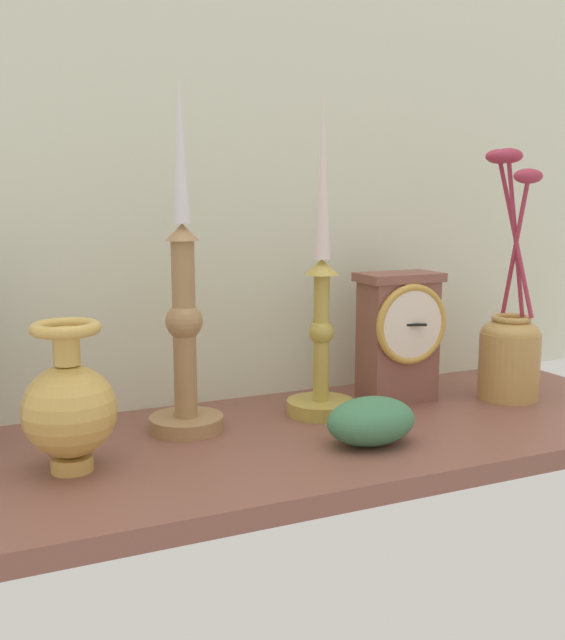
{
  "coord_description": "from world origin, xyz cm",
  "views": [
    {
      "loc": [
        -37.47,
        -77.31,
        28.33
      ],
      "look_at": [
        -2.51,
        0.0,
        14.0
      ],
      "focal_mm": 41.27,
      "sensor_mm": 36.0,
      "label": 1
    }
  ],
  "objects_px": {
    "candlestick_tall_center": "(184,326)",
    "brass_vase_bulbous": "(69,406)",
    "candlestick_tall_left": "(321,318)",
    "brass_vase_jar": "(510,340)",
    "mantel_clock": "(399,335)"
  },
  "relations": [
    {
      "from": "candlestick_tall_center",
      "to": "brass_vase_bulbous",
      "type": "xyz_separation_m",
      "value": [
        -0.15,
        -0.08,
        -0.06
      ]
    },
    {
      "from": "candlestick_tall_center",
      "to": "candlestick_tall_left",
      "type": "bearing_deg",
      "value": -1.44
    },
    {
      "from": "candlestick_tall_center",
      "to": "brass_vase_jar",
      "type": "height_order",
      "value": "candlestick_tall_center"
    },
    {
      "from": "mantel_clock",
      "to": "brass_vase_jar",
      "type": "height_order",
      "value": "brass_vase_jar"
    },
    {
      "from": "brass_vase_bulbous",
      "to": "candlestick_tall_left",
      "type": "bearing_deg",
      "value": 12.83
    },
    {
      "from": "mantel_clock",
      "to": "candlestick_tall_left",
      "type": "distance_m",
      "value": 0.13
    },
    {
      "from": "candlestick_tall_left",
      "to": "brass_vase_jar",
      "type": "relative_size",
      "value": 1.2
    },
    {
      "from": "mantel_clock",
      "to": "candlestick_tall_center",
      "type": "distance_m",
      "value": 0.31
    },
    {
      "from": "mantel_clock",
      "to": "candlestick_tall_left",
      "type": "relative_size",
      "value": 0.43
    },
    {
      "from": "mantel_clock",
      "to": "candlestick_tall_center",
      "type": "relative_size",
      "value": 0.43
    },
    {
      "from": "brass_vase_bulbous",
      "to": "mantel_clock",
      "type": "bearing_deg",
      "value": 10.67
    },
    {
      "from": "candlestick_tall_center",
      "to": "brass_vase_bulbous",
      "type": "bearing_deg",
      "value": -151.7
    },
    {
      "from": "mantel_clock",
      "to": "candlestick_tall_center",
      "type": "xyz_separation_m",
      "value": [
        -0.31,
        -0.01,
        0.04
      ]
    },
    {
      "from": "candlestick_tall_center",
      "to": "brass_vase_jar",
      "type": "distance_m",
      "value": 0.46
    },
    {
      "from": "candlestick_tall_left",
      "to": "brass_vase_jar",
      "type": "bearing_deg",
      "value": -8.69
    }
  ]
}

